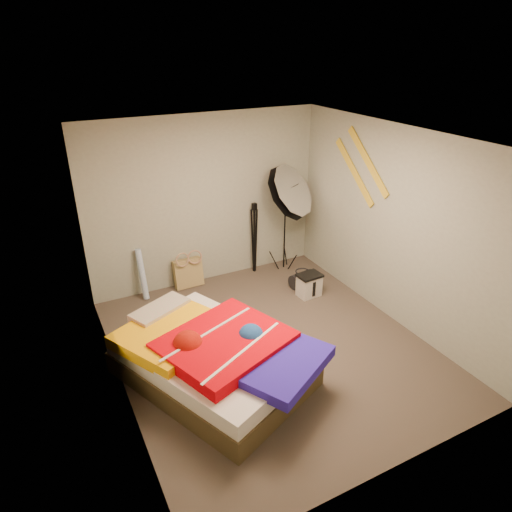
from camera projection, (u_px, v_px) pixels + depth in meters
floor at (271, 347)px, 5.55m from camera, size 4.00×4.00×0.00m
ceiling at (275, 139)px, 4.46m from camera, size 4.00×4.00×0.00m
wall_back at (206, 202)px, 6.61m from camera, size 3.50×0.00×3.50m
wall_front at (403, 357)px, 3.41m from camera, size 3.50×0.00×3.50m
wall_left at (110, 291)px, 4.29m from camera, size 0.00×4.00×4.00m
wall_right at (394, 227)px, 5.73m from camera, size 0.00×4.00×4.00m
tote_bag at (188, 273)px, 6.82m from camera, size 0.44×0.20×0.44m
wrapping_roll at (142, 274)px, 6.45m from camera, size 0.11×0.22×0.75m
camera_case at (309, 286)px, 6.59m from camera, size 0.33×0.25×0.32m
duffel_bag at (302, 280)px, 6.85m from camera, size 0.40×0.28×0.23m
wall_stripe_upper at (368, 161)px, 5.90m from camera, size 0.02×0.91×0.78m
wall_stripe_lower at (354, 172)px, 6.18m from camera, size 0.02×0.91×0.78m
bed at (213, 356)px, 4.93m from camera, size 2.12×2.37×0.58m
photo_umbrella at (287, 194)px, 6.74m from camera, size 0.88×0.98×1.83m
camera_tripod at (254, 233)px, 7.07m from camera, size 0.07×0.07×1.15m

